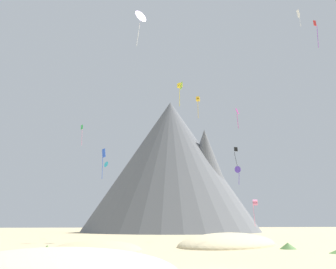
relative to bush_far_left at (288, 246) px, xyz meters
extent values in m
ellipsoid|color=#C6B284|center=(-23.56, 0.93, -0.40)|extent=(11.94, 14.15, 2.28)
ellipsoid|color=beige|center=(-5.07, 8.06, -0.40)|extent=(22.99, 24.09, 3.57)
cone|color=#568442|center=(0.00, 0.00, 0.00)|extent=(2.41, 2.41, 0.79)
cone|color=#668C4C|center=(-28.47, -3.45, 0.08)|extent=(1.72, 1.72, 0.96)
cone|color=slate|center=(-1.75, 82.23, 23.49)|extent=(70.88, 70.88, 47.77)
cone|color=slate|center=(0.63, 85.92, 20.53)|extent=(34.14, 34.14, 41.86)
cone|color=slate|center=(9.42, 75.08, 17.37)|extent=(31.85, 31.85, 35.52)
cube|color=gold|center=(-4.64, 26.47, 28.44)|extent=(0.98, 1.00, 0.41)
cube|color=gold|center=(-4.64, 26.47, 28.93)|extent=(0.98, 1.00, 0.41)
cylinder|color=gold|center=(-4.67, 26.47, 26.32)|extent=(0.24, 0.55, 3.90)
cube|color=pink|center=(0.94, 11.91, 5.77)|extent=(1.01, 1.05, 0.57)
cube|color=pink|center=(0.94, 11.91, 6.18)|extent=(1.01, 1.05, 0.57)
cylinder|color=pink|center=(0.65, 11.91, 3.90)|extent=(0.27, 0.15, 3.42)
cone|color=purple|center=(-18.98, 1.90, 31.67)|extent=(2.07, 1.80, 1.91)
cylinder|color=white|center=(-19.20, 1.90, 28.82)|extent=(0.49, 0.44, 3.76)
cube|color=#8CD133|center=(-12.38, 5.17, 22.78)|extent=(0.29, 0.64, 1.19)
cube|color=red|center=(12.91, 8.59, 37.73)|extent=(0.62, 0.30, 1.23)
cylinder|color=purple|center=(13.18, 8.59, 35.03)|extent=(0.16, 0.48, 4.19)
cone|color=#5138B2|center=(0.34, 17.78, 12.20)|extent=(1.31, 0.56, 1.29)
cylinder|color=#5138B2|center=(0.56, 17.78, 10.49)|extent=(0.23, 0.15, 2.15)
cube|color=black|center=(6.80, 35.97, 19.90)|extent=(0.93, 0.40, 1.11)
cylinder|color=black|center=(6.67, 35.97, 17.36)|extent=(0.55, 0.65, 3.93)
cube|color=green|center=(-29.80, 37.87, 24.40)|extent=(0.55, 0.94, 1.07)
cylinder|color=pink|center=(-29.66, 37.87, 21.96)|extent=(0.19, 0.15, 3.86)
cube|color=yellow|center=(-9.07, 23.86, 30.23)|extent=(1.20, 1.18, 0.57)
cube|color=yellow|center=(-9.07, 23.86, 30.76)|extent=(1.20, 1.18, 0.57)
cylinder|color=yellow|center=(-9.16, 23.86, 27.98)|extent=(0.08, 0.12, 4.13)
cube|color=#D1339E|center=(3.45, 24.76, 25.74)|extent=(0.87, 0.59, 1.37)
cylinder|color=#D1339E|center=(3.45, 24.76, 23.51)|extent=(0.29, 0.09, 3.14)
cube|color=white|center=(5.85, 2.03, 34.79)|extent=(0.35, 0.80, 1.18)
cylinder|color=white|center=(6.04, 2.03, 33.39)|extent=(0.15, 0.15, 1.65)
cone|color=#33BCDB|center=(-23.69, 36.38, 15.48)|extent=(1.37, 1.48, 1.39)
cube|color=blue|center=(-23.89, 20.23, 15.02)|extent=(0.74, 0.77, 1.65)
cylinder|color=blue|center=(-24.03, 20.23, 12.30)|extent=(0.11, 0.40, 3.85)
camera|label=1|loc=(-21.76, -43.07, 2.90)|focal=37.43mm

